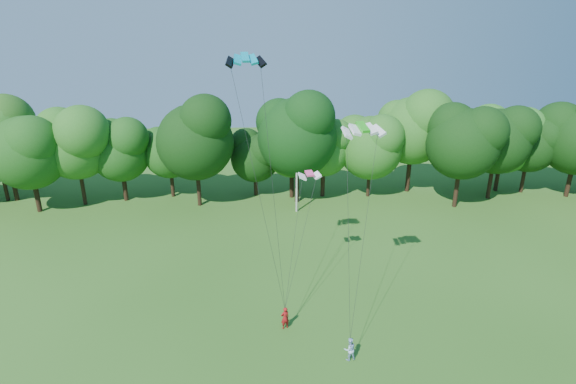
{
  "coord_description": "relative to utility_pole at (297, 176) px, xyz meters",
  "views": [
    {
      "loc": [
        -0.54,
        -15.35,
        19.95
      ],
      "look_at": [
        1.0,
        13.0,
        9.58
      ],
      "focal_mm": 28.0,
      "sensor_mm": 36.0,
      "label": 1
    }
  ],
  "objects": [
    {
      "name": "kite_teal",
      "position": [
        -4.68,
        -18.7,
        13.96
      ],
      "size": [
        2.52,
        1.39,
        0.61
      ],
      "rotation": [
        0.0,
        0.0,
        0.16
      ],
      "color": "#058EA9",
      "rests_on": "ground"
    },
    {
      "name": "tree_back_east",
      "position": [
        26.52,
        5.74,
        3.64
      ],
      "size": [
        8.74,
        8.74,
        12.72
      ],
      "color": "#342614",
      "rests_on": "ground"
    },
    {
      "name": "kite_pink",
      "position": [
        -0.19,
        -15.59,
        5.28
      ],
      "size": [
        1.85,
        1.16,
        0.3
      ],
      "rotation": [
        0.0,
        0.0,
        0.2
      ],
      "color": "#FE4690",
      "rests_on": "ground"
    },
    {
      "name": "kite_green",
      "position": [
        2.73,
        -19.9,
        9.72
      ],
      "size": [
        2.89,
        1.76,
        0.55
      ],
      "rotation": [
        0.0,
        0.0,
        0.22
      ],
      "color": "green",
      "rests_on": "ground"
    },
    {
      "name": "tree_back_west",
      "position": [
        -34.19,
        5.46,
        4.25
      ],
      "size": [
        9.41,
        9.41,
        13.69
      ],
      "color": "black",
      "rests_on": "ground"
    },
    {
      "name": "kite_flyer_left",
      "position": [
        -2.36,
        -21.46,
        -3.45
      ],
      "size": [
        0.72,
        0.6,
        1.69
      ],
      "primitive_type": "imported",
      "rotation": [
        0.0,
        0.0,
        3.51
      ],
      "color": "maroon",
      "rests_on": "ground"
    },
    {
      "name": "tree_back_center",
      "position": [
        0.26,
        3.13,
        4.95
      ],
      "size": [
        10.18,
        10.18,
        14.81
      ],
      "color": "black",
      "rests_on": "ground"
    },
    {
      "name": "utility_pole",
      "position": [
        0.0,
        0.0,
        0.0
      ],
      "size": [
        1.6,
        0.64,
        8.38
      ],
      "rotation": [
        0.0,
        0.0,
        0.35
      ],
      "color": "beige",
      "rests_on": "ground"
    },
    {
      "name": "kite_flyer_right",
      "position": [
        1.59,
        -24.88,
        -3.5
      ],
      "size": [
        0.88,
        0.75,
        1.6
      ],
      "primitive_type": "imported",
      "rotation": [
        0.0,
        0.0,
        3.35
      ],
      "color": "#AFCFF2",
      "rests_on": "ground"
    }
  ]
}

